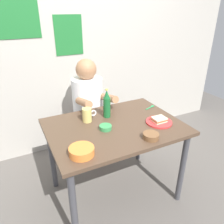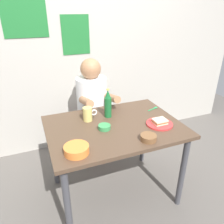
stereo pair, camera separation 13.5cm
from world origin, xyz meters
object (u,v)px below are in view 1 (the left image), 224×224
person_seated (88,98)px  sandwich (159,119)px  dip_bowl_green (105,127)px  dining_table (115,135)px  beer_bottle (107,105)px  beer_mug (87,115)px  stool (89,131)px  plate_orange (159,122)px

person_seated → sandwich: person_seated is taller
sandwich → dip_bowl_green: 0.46m
dining_table → person_seated: size_ratio=1.53×
beer_bottle → dip_bowl_green: beer_bottle is taller
sandwich → dining_table: bearing=159.8°
beer_mug → beer_bottle: bearing=1.4°
beer_mug → beer_bottle: size_ratio=0.48×
dip_bowl_green → stool: bearing=81.7°
person_seated → beer_bottle: 0.46m
dining_table → dip_bowl_green: 0.15m
dip_bowl_green → beer_bottle: bearing=61.8°
plate_orange → sandwich: bearing=180.0°
plate_orange → beer_mug: (-0.53, 0.30, 0.05)m
person_seated → beer_mug: bearing=-111.1°
dining_table → stool: size_ratio=2.44×
person_seated → dining_table: bearing=-89.9°
beer_mug → dining_table: bearing=-43.3°
beer_bottle → beer_mug: bearing=-178.6°
dining_table → stool: (-0.00, 0.63, -0.30)m
beer_mug → sandwich: bearing=-29.2°
dining_table → person_seated: (-0.00, 0.62, 0.12)m
beer_bottle → dip_bowl_green: 0.25m
stool → person_seated: 0.42m
sandwich → plate_orange: bearing=0.0°
beer_mug → beer_bottle: beer_bottle is taller
sandwich → beer_mug: 0.61m
beer_bottle → person_seated: bearing=91.4°
beer_mug → beer_bottle: 0.20m
plate_orange → beer_mug: beer_mug is taller
sandwich → person_seated: bearing=115.4°
dining_table → beer_bottle: 0.27m
beer_bottle → sandwich: bearing=-41.2°
dining_table → plate_orange: 0.39m
sandwich → beer_mug: size_ratio=0.87×
dining_table → beer_mug: beer_mug is taller
plate_orange → beer_bottle: beer_bottle is taller
stool → sandwich: size_ratio=4.09×
stool → person_seated: (0.00, -0.01, 0.42)m
dining_table → beer_bottle: (0.01, 0.17, 0.21)m
plate_orange → stool: bearing=115.1°
person_seated → sandwich: size_ratio=6.54×
beer_mug → dip_bowl_green: (0.08, -0.19, -0.04)m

